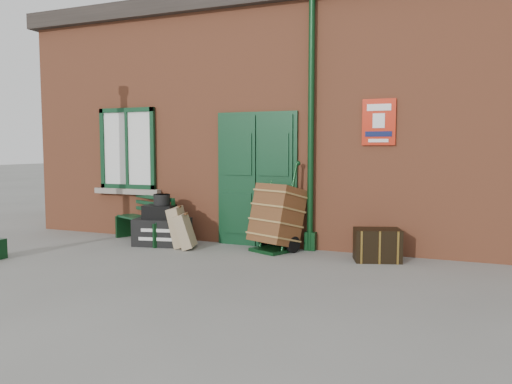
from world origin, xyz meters
The scene contains 10 objects.
ground centered at (0.00, 0.00, 0.00)m, with size 80.00×80.00×0.00m, color gray.
station_building centered at (0.00, 3.49, 2.16)m, with size 10.30×4.30×4.36m.
bench centered at (-2.29, 1.15, 0.42)m, with size 1.40×0.95×0.84m.
houdini_trunk centered at (-1.82, 0.92, 0.23)m, with size 0.92×0.51×0.46m, color black.
strongbox centered at (-1.87, 0.92, 0.57)m, with size 0.51×0.37×0.23m, color black.
hatbox centered at (-1.84, 0.95, 0.78)m, with size 0.28×0.28×0.18m, color black.
suitcase_back centered at (-1.48, 0.89, 0.34)m, with size 0.19×0.47×0.66m, color tan.
suitcase_front centered at (-1.30, 0.79, 0.29)m, with size 0.17×0.42×0.56m, color tan.
porter_trolley centered at (0.15, 1.23, 0.55)m, with size 0.93×0.96×1.42m.
dark_trunk centered at (1.77, 1.07, 0.24)m, with size 0.66×0.43×0.48m, color black.
Camera 1 is at (2.83, -6.30, 1.65)m, focal length 35.00 mm.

